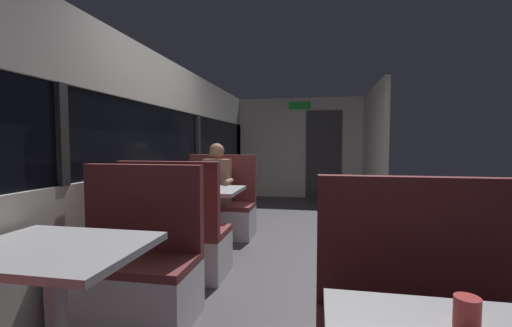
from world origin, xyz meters
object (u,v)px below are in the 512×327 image
at_px(bench_mid_window_facing_entry, 220,211).
at_px(coffee_cup_primary, 467,313).
at_px(dining_table_mid_window, 202,197).
at_px(dining_table_near_window, 55,265).
at_px(bench_mid_window_facing_end, 177,241).
at_px(seated_passenger, 218,197).
at_px(bench_near_window_facing_entry, 132,272).

distance_m(bench_mid_window_facing_entry, coffee_cup_primary, 3.76).
relative_size(dining_table_mid_window, bench_mid_window_facing_entry, 0.82).
bearing_deg(dining_table_mid_window, dining_table_near_window, -90.00).
bearing_deg(bench_mid_window_facing_end, dining_table_mid_window, 90.00).
height_order(bench_mid_window_facing_entry, seated_passenger, seated_passenger).
height_order(bench_mid_window_facing_end, bench_mid_window_facing_entry, same).
distance_m(bench_mid_window_facing_end, bench_mid_window_facing_entry, 1.40).
bearing_deg(bench_mid_window_facing_end, dining_table_near_window, -90.00).
relative_size(bench_near_window_facing_entry, bench_mid_window_facing_entry, 1.00).
distance_m(bench_near_window_facing_entry, bench_mid_window_facing_entry, 2.17).
relative_size(dining_table_near_window, bench_mid_window_facing_entry, 0.82).
height_order(bench_near_window_facing_entry, bench_mid_window_facing_end, same).
height_order(bench_near_window_facing_entry, seated_passenger, seated_passenger).
xyz_separation_m(dining_table_mid_window, seated_passenger, (0.00, 0.63, -0.10)).
height_order(bench_mid_window_facing_end, coffee_cup_primary, bench_mid_window_facing_end).
distance_m(bench_near_window_facing_entry, coffee_cup_primary, 2.12).
bearing_deg(seated_passenger, coffee_cup_primary, -61.82).
bearing_deg(bench_mid_window_facing_entry, seated_passenger, -90.00).
bearing_deg(dining_table_mid_window, bench_mid_window_facing_entry, 90.00).
bearing_deg(bench_mid_window_facing_end, bench_mid_window_facing_entry, 90.00).
distance_m(bench_near_window_facing_entry, bench_mid_window_facing_end, 0.77).
xyz_separation_m(seated_passenger, coffee_cup_primary, (1.73, -3.23, 0.25)).
distance_m(seated_passenger, coffee_cup_primary, 3.67).
relative_size(dining_table_near_window, seated_passenger, 0.71).
height_order(dining_table_mid_window, seated_passenger, seated_passenger).
xyz_separation_m(bench_near_window_facing_entry, coffee_cup_primary, (1.73, -1.14, 0.46)).
bearing_deg(coffee_cup_primary, bench_mid_window_facing_entry, 117.65).
height_order(seated_passenger, coffee_cup_primary, seated_passenger).
bearing_deg(bench_mid_window_facing_entry, bench_near_window_facing_entry, -90.00).
bearing_deg(dining_table_mid_window, bench_mid_window_facing_end, -90.00).
xyz_separation_m(bench_mid_window_facing_end, coffee_cup_primary, (1.73, -1.90, 0.46)).
bearing_deg(dining_table_near_window, bench_near_window_facing_entry, 90.00).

